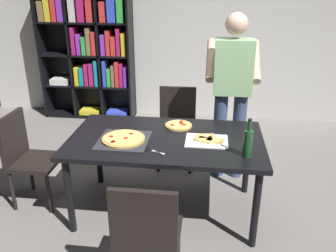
{
  "coord_description": "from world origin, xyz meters",
  "views": [
    {
      "loc": [
        0.36,
        -2.77,
        2.03
      ],
      "look_at": [
        0.0,
        0.15,
        0.8
      ],
      "focal_mm": 37.57,
      "sensor_mm": 36.0,
      "label": 1
    }
  ],
  "objects": [
    {
      "name": "back_wall",
      "position": [
        0.0,
        2.6,
        1.4
      ],
      "size": [
        6.4,
        0.1,
        2.8
      ],
      "primitive_type": "cube",
      "color": "silver",
      "rests_on": "ground_plane"
    },
    {
      "name": "chair_left_end",
      "position": [
        -1.33,
        0.0,
        0.51
      ],
      "size": [
        0.42,
        0.42,
        0.9
      ],
      "color": "black",
      "rests_on": "ground_plane"
    },
    {
      "name": "pepperoni_pizza_on_tray",
      "position": [
        -0.35,
        -0.11,
        0.77
      ],
      "size": [
        0.43,
        0.43,
        0.04
      ],
      "color": "#2D2D33",
      "rests_on": "dining_table"
    },
    {
      "name": "chair_near_camera",
      "position": [
        -0.0,
        -0.97,
        0.51
      ],
      "size": [
        0.42,
        0.42,
        0.9
      ],
      "color": "black",
      "rests_on": "ground_plane"
    },
    {
      "name": "ground_plane",
      "position": [
        0.0,
        0.0,
        0.0
      ],
      "size": [
        12.0,
        12.0,
        0.0
      ],
      "primitive_type": "plane",
      "color": "gray"
    },
    {
      "name": "chair_far_side",
      "position": [
        0.0,
        0.97,
        0.51
      ],
      "size": [
        0.42,
        0.42,
        0.9
      ],
      "color": "black",
      "rests_on": "ground_plane"
    },
    {
      "name": "second_pizza_plain",
      "position": [
        0.08,
        0.27,
        0.76
      ],
      "size": [
        0.25,
        0.25,
        0.03
      ],
      "color": "tan",
      "rests_on": "dining_table"
    },
    {
      "name": "wine_bottle",
      "position": [
        0.67,
        -0.27,
        0.87
      ],
      "size": [
        0.07,
        0.07,
        0.32
      ],
      "color": "#194723",
      "rests_on": "dining_table"
    },
    {
      "name": "pizza_slices_on_towel",
      "position": [
        0.36,
        -0.03,
        0.76
      ],
      "size": [
        0.36,
        0.28,
        0.03
      ],
      "color": "white",
      "rests_on": "dining_table"
    },
    {
      "name": "dining_table",
      "position": [
        0.0,
        0.0,
        0.68
      ],
      "size": [
        1.69,
        0.97,
        0.75
      ],
      "color": "black",
      "rests_on": "ground_plane"
    },
    {
      "name": "person_serving_pizza",
      "position": [
        0.59,
        0.75,
        1.0
      ],
      "size": [
        0.55,
        0.54,
        1.75
      ],
      "color": "#38476B",
      "rests_on": "ground_plane"
    },
    {
      "name": "bookshelf",
      "position": [
        -1.47,
        2.38,
        1.04
      ],
      "size": [
        1.4,
        0.35,
        1.95
      ],
      "color": "black",
      "rests_on": "ground_plane"
    },
    {
      "name": "kitchen_scissors",
      "position": [
        -0.09,
        -0.27,
        0.76
      ],
      "size": [
        0.2,
        0.13,
        0.01
      ],
      "color": "silver",
      "rests_on": "dining_table"
    }
  ]
}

